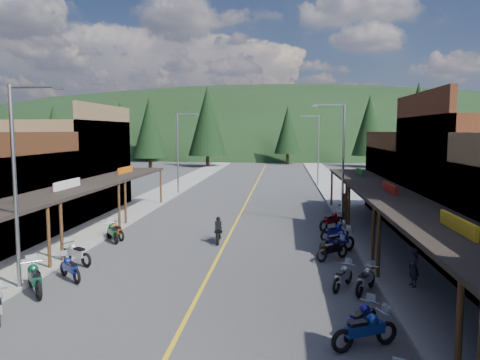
% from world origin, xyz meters
% --- Properties ---
extents(ground, '(220.00, 220.00, 0.00)m').
position_xyz_m(ground, '(0.00, 0.00, 0.00)').
color(ground, '#38383A').
rests_on(ground, ground).
extents(centerline, '(0.15, 90.00, 0.01)m').
position_xyz_m(centerline, '(0.00, 20.00, 0.01)').
color(centerline, gold).
rests_on(centerline, ground).
extents(sidewalk_west, '(3.40, 94.00, 0.15)m').
position_xyz_m(sidewalk_west, '(-8.70, 20.00, 0.07)').
color(sidewalk_west, gray).
rests_on(sidewalk_west, ground).
extents(sidewalk_east, '(3.40, 94.00, 0.15)m').
position_xyz_m(sidewalk_east, '(8.70, 20.00, 0.07)').
color(sidewalk_east, gray).
rests_on(sidewalk_east, ground).
extents(shop_west_3, '(10.90, 10.20, 8.20)m').
position_xyz_m(shop_west_3, '(-13.78, 11.30, 3.52)').
color(shop_west_3, brown).
rests_on(shop_west_3, ground).
extents(shop_east_3, '(10.90, 10.20, 6.20)m').
position_xyz_m(shop_east_3, '(13.75, 11.30, 2.53)').
color(shop_east_3, '#4C2D16').
rests_on(shop_east_3, ground).
extents(streetlight_0, '(2.16, 0.18, 8.00)m').
position_xyz_m(streetlight_0, '(-6.95, -6.00, 4.46)').
color(streetlight_0, gray).
rests_on(streetlight_0, ground).
extents(streetlight_1, '(2.16, 0.18, 8.00)m').
position_xyz_m(streetlight_1, '(-6.95, 22.00, 4.46)').
color(streetlight_1, gray).
rests_on(streetlight_1, ground).
extents(streetlight_2, '(2.16, 0.18, 8.00)m').
position_xyz_m(streetlight_2, '(6.95, 8.00, 4.46)').
color(streetlight_2, gray).
rests_on(streetlight_2, ground).
extents(streetlight_3, '(2.16, 0.18, 8.00)m').
position_xyz_m(streetlight_3, '(6.95, 30.00, 4.46)').
color(streetlight_3, gray).
rests_on(streetlight_3, ground).
extents(ridge_hill, '(310.00, 140.00, 60.00)m').
position_xyz_m(ridge_hill, '(0.00, 135.00, 0.00)').
color(ridge_hill, black).
rests_on(ridge_hill, ground).
extents(pine_0, '(5.04, 5.04, 11.00)m').
position_xyz_m(pine_0, '(-40.00, 62.00, 6.48)').
color(pine_0, black).
rests_on(pine_0, ground).
extents(pine_1, '(5.88, 5.88, 12.50)m').
position_xyz_m(pine_1, '(-24.00, 70.00, 7.24)').
color(pine_1, black).
rests_on(pine_1, ground).
extents(pine_2, '(6.72, 6.72, 14.00)m').
position_xyz_m(pine_2, '(-10.00, 58.00, 7.99)').
color(pine_2, black).
rests_on(pine_2, ground).
extents(pine_3, '(5.04, 5.04, 11.00)m').
position_xyz_m(pine_3, '(4.00, 66.00, 6.48)').
color(pine_3, black).
rests_on(pine_3, ground).
extents(pine_4, '(5.88, 5.88, 12.50)m').
position_xyz_m(pine_4, '(18.00, 60.00, 7.24)').
color(pine_4, black).
rests_on(pine_4, ground).
extents(pine_5, '(6.72, 6.72, 14.00)m').
position_xyz_m(pine_5, '(34.00, 72.00, 7.99)').
color(pine_5, black).
rests_on(pine_5, ground).
extents(pine_7, '(5.88, 5.88, 12.50)m').
position_xyz_m(pine_7, '(-32.00, 76.00, 7.24)').
color(pine_7, black).
rests_on(pine_7, ground).
extents(pine_8, '(4.48, 4.48, 10.00)m').
position_xyz_m(pine_8, '(-22.00, 40.00, 5.98)').
color(pine_8, black).
rests_on(pine_8, ground).
extents(pine_9, '(4.93, 4.93, 10.80)m').
position_xyz_m(pine_9, '(24.00, 45.00, 6.38)').
color(pine_9, black).
rests_on(pine_9, ground).
extents(pine_10, '(5.38, 5.38, 11.60)m').
position_xyz_m(pine_10, '(-18.00, 50.00, 6.78)').
color(pine_10, black).
rests_on(pine_10, ground).
extents(pine_11, '(5.82, 5.82, 12.40)m').
position_xyz_m(pine_11, '(20.00, 38.00, 7.19)').
color(pine_11, black).
rests_on(pine_11, ground).
extents(bike_west_5, '(2.05, 2.32, 1.34)m').
position_xyz_m(bike_west_5, '(-6.29, -6.32, 0.67)').
color(bike_west_5, '#0D412A').
rests_on(bike_west_5, ground).
extents(bike_west_6, '(1.88, 1.83, 1.12)m').
position_xyz_m(bike_west_6, '(-5.70, -4.58, 0.56)').
color(bike_west_6, navy).
rests_on(bike_west_6, ground).
extents(bike_west_7, '(2.17, 1.67, 1.20)m').
position_xyz_m(bike_west_7, '(-6.44, -2.38, 0.60)').
color(bike_west_7, '#ACACB2').
rests_on(bike_west_7, ground).
extents(bike_west_8, '(1.74, 2.08, 1.17)m').
position_xyz_m(bike_west_8, '(-6.41, 2.27, 0.59)').
color(bike_west_8, '#0D421D').
rests_on(bike_west_8, ground).
extents(bike_west_9, '(1.84, 1.85, 1.12)m').
position_xyz_m(bike_west_9, '(-6.44, 2.84, 0.56)').
color(bike_west_9, '#AD380C').
rests_on(bike_west_9, ground).
extents(bike_east_3, '(2.22, 1.57, 1.21)m').
position_xyz_m(bike_east_3, '(5.58, -9.80, 0.61)').
color(bike_east_3, navy).
rests_on(bike_east_3, ground).
extents(bike_east_4, '(1.67, 1.99, 1.13)m').
position_xyz_m(bike_east_4, '(5.61, -8.94, 0.56)').
color(bike_east_4, navy).
rests_on(bike_east_4, ground).
extents(bike_east_5, '(1.50, 2.01, 1.11)m').
position_xyz_m(bike_east_5, '(6.43, -4.95, 0.55)').
color(bike_east_5, '#9C9CA1').
rests_on(bike_east_5, ground).
extents(bike_east_6, '(1.43, 1.94, 1.07)m').
position_xyz_m(bike_east_6, '(5.59, -4.61, 0.53)').
color(bike_east_6, gray).
rests_on(bike_east_6, ground).
extents(bike_east_7, '(1.96, 1.78, 1.14)m').
position_xyz_m(bike_east_7, '(5.62, -0.45, 0.57)').
color(bike_east_7, black).
rests_on(bike_east_7, ground).
extents(bike_east_8, '(2.33, 2.06, 1.34)m').
position_xyz_m(bike_east_8, '(6.01, 0.93, 0.67)').
color(bike_east_8, navy).
rests_on(bike_east_8, ground).
extents(bike_east_9, '(1.96, 1.54, 1.09)m').
position_xyz_m(bike_east_9, '(6.18, 3.76, 0.54)').
color(bike_east_9, navy).
rests_on(bike_east_9, ground).
extents(bike_east_10, '(2.13, 2.25, 1.33)m').
position_xyz_m(bike_east_10, '(6.29, 6.58, 0.67)').
color(bike_east_10, maroon).
rests_on(bike_east_10, ground).
extents(rider_on_bike, '(0.78, 2.03, 1.52)m').
position_xyz_m(rider_on_bike, '(-0.38, 2.63, 0.61)').
color(rider_on_bike, black).
rests_on(rider_on_bike, ground).
extents(pedestrian_east_a, '(0.47, 0.63, 1.56)m').
position_xyz_m(pedestrian_east_a, '(8.35, -4.51, 0.93)').
color(pedestrian_east_a, black).
rests_on(pedestrian_east_a, sidewalk_east).
extents(pedestrian_east_b, '(0.98, 0.69, 1.84)m').
position_xyz_m(pedestrian_east_b, '(7.45, 9.60, 1.07)').
color(pedestrian_east_b, brown).
rests_on(pedestrian_east_b, sidewalk_east).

